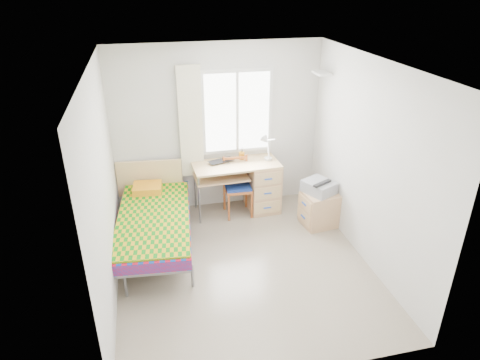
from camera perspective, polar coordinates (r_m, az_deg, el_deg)
name	(u,v)px	position (r m, az deg, el deg)	size (l,w,h in m)	color
floor	(244,266)	(5.71, 0.51, -11.36)	(3.50, 3.50, 0.00)	#BCAD93
ceiling	(245,64)	(4.63, 0.64, 15.20)	(3.50, 3.50, 0.00)	white
wall_back	(218,129)	(6.63, -2.97, 6.84)	(3.20, 3.20, 0.00)	silver
wall_left	(103,190)	(4.95, -17.76, -1.30)	(3.50, 3.50, 0.00)	silver
wall_right	(368,164)	(5.60, 16.72, 2.05)	(3.50, 3.50, 0.00)	silver
window	(237,112)	(6.58, -0.38, 9.03)	(1.10, 0.04, 1.30)	white
curtain	(191,123)	(6.46, -6.59, 7.59)	(0.35, 0.05, 1.70)	white
floating_shelf	(322,73)	(6.49, 10.87, 13.81)	(0.20, 0.32, 0.03)	white
bed	(153,218)	(5.98, -11.46, -5.02)	(1.16, 2.16, 0.90)	gray
desk	(258,184)	(6.79, 2.42, -0.47)	(1.34, 0.66, 0.83)	tan
chair	(238,183)	(6.64, -0.33, -0.35)	(0.42, 0.42, 0.93)	#9D501E
cabinet	(319,209)	(6.54, 10.53, -3.81)	(0.54, 0.49, 0.53)	tan
printer	(319,187)	(6.40, 10.51, -0.87)	(0.52, 0.55, 0.19)	#A7A9B0
laptop	(223,163)	(6.55, -2.29, 2.33)	(0.40, 0.26, 0.03)	black
pen_cup	(242,156)	(6.70, 0.23, 3.26)	(0.09, 0.09, 0.11)	orange
task_lamp	(267,145)	(6.48, 3.58, 4.67)	(0.24, 0.34, 0.47)	white
book	(222,178)	(6.63, -2.43, 0.24)	(0.18, 0.25, 0.02)	gray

